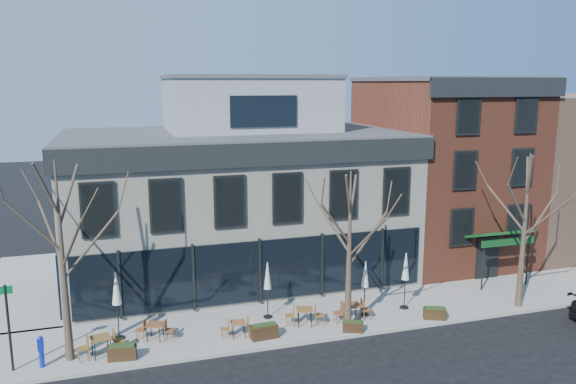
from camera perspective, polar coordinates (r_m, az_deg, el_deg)
name	(u,v)px	position (r m, az deg, el deg)	size (l,w,h in m)	color
ground	(260,307)	(28.15, -2.89, -11.60)	(120.00, 120.00, 0.00)	black
sidewalk_front	(338,315)	(27.18, 5.07, -12.31)	(33.50, 4.70, 0.15)	gray
sidewalk_side	(27,288)	(33.36, -24.97, -8.84)	(4.50, 12.00, 0.15)	gray
corner_building	(238,194)	(31.53, -5.13, -0.17)	(18.39, 10.39, 11.10)	silver
red_brick_building	(441,168)	(36.22, 15.31, 2.40)	(8.20, 11.78, 11.18)	brown
bg_building	(559,168)	(43.22, 25.81, 2.18)	(12.00, 12.00, 10.00)	#8C664C
tree_corner	(63,259)	(23.05, -21.92, -6.37)	(3.93, 3.98, 7.92)	#382B21
tree_mid	(350,250)	(24.30, 6.27, -5.86)	(3.50, 3.55, 7.04)	#382B21
tree_right	(525,229)	(28.92, 22.91, -3.46)	(3.72, 3.77, 7.48)	#382B21
sign_pole	(8,323)	(23.76, -26.53, -11.80)	(0.50, 0.10, 3.40)	black
call_box	(41,350)	(24.06, -23.80, -14.50)	(0.26, 0.26, 1.29)	#0D22B4
cafe_set_0	(101,344)	(24.17, -18.46, -14.45)	(1.92, 0.89, 0.98)	brown
cafe_set_1	(155,330)	(24.98, -13.35, -13.45)	(1.69, 0.97, 0.87)	brown
cafe_set_2	(238,327)	(24.70, -5.05, -13.54)	(1.57, 0.67, 0.82)	brown
cafe_set_3	(305,315)	(25.67, 1.71, -12.36)	(1.84, 0.90, 0.95)	brown
cafe_set_4	(352,311)	(26.25, 6.56, -11.87)	(1.82, 0.75, 0.95)	brown
umbrella_0	(116,292)	(24.83, -17.03, -9.71)	(0.47, 0.47, 2.96)	black
umbrella_2	(268,279)	(25.93, -2.09, -8.79)	(0.43, 0.43, 2.67)	black
umbrella_3	(365,277)	(26.41, 7.85, -8.55)	(0.42, 0.42, 2.65)	black
umbrella_4	(406,269)	(27.51, 11.86, -7.71)	(0.44, 0.44, 2.76)	black
planter_0	(122,352)	(23.76, -16.49, -15.34)	(1.13, 0.58, 0.61)	#322110
planter_1	(264,331)	(24.53, -2.42, -13.95)	(1.17, 0.53, 0.64)	black
planter_2	(353,326)	(25.28, 6.61, -13.41)	(0.95, 0.66, 0.49)	#321F10
planter_3	(435,313)	(27.20, 14.68, -11.82)	(1.08, 0.77, 0.56)	#2E220F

